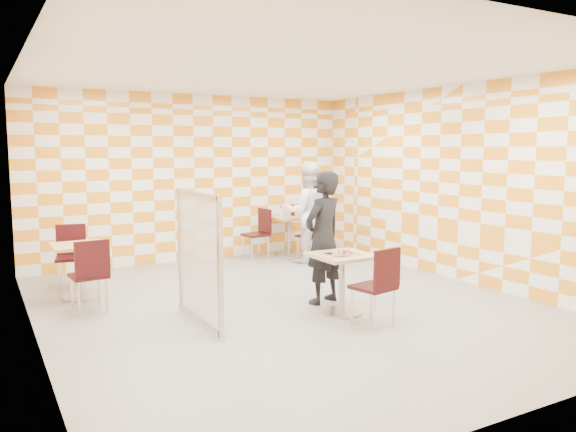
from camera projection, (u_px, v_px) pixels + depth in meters
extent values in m
plane|color=gray|center=(289.00, 306.00, 7.30)|extent=(7.00, 7.00, 0.00)
plane|color=white|center=(289.00, 70.00, 6.95)|extent=(7.00, 7.00, 0.00)
plane|color=white|center=(194.00, 178.00, 10.16)|extent=(6.00, 0.00, 6.00)
plane|color=white|center=(31.00, 202.00, 5.67)|extent=(0.00, 7.00, 7.00)
plane|color=white|center=(460.00, 184.00, 8.58)|extent=(0.00, 7.00, 7.00)
cube|color=tan|center=(342.00, 256.00, 6.86)|extent=(0.70, 0.70, 0.04)
cylinder|color=#A5A5AA|center=(342.00, 284.00, 6.91)|extent=(0.08, 0.08, 0.70)
cylinder|color=#A5A5AA|center=(342.00, 312.00, 6.95)|extent=(0.50, 0.50, 0.03)
cube|color=tan|center=(289.00, 217.00, 10.69)|extent=(0.70, 0.70, 0.04)
cylinder|color=#A5A5AA|center=(289.00, 236.00, 10.73)|extent=(0.08, 0.08, 0.70)
cylinder|color=#A5A5AA|center=(289.00, 254.00, 10.78)|extent=(0.50, 0.50, 0.03)
cube|color=tan|center=(79.00, 246.00, 7.58)|extent=(0.70, 0.70, 0.04)
cylinder|color=#A5A5AA|center=(80.00, 272.00, 7.62)|extent=(0.08, 0.08, 0.70)
cylinder|color=#A5A5AA|center=(82.00, 297.00, 7.66)|extent=(0.50, 0.50, 0.03)
cube|color=black|center=(373.00, 287.00, 6.44)|extent=(0.49, 0.49, 0.04)
cube|color=black|center=(387.00, 269.00, 6.26)|extent=(0.42, 0.12, 0.45)
cylinder|color=silver|center=(371.00, 302.00, 6.70)|extent=(0.03, 0.03, 0.43)
cylinder|color=silver|center=(352.00, 307.00, 6.48)|extent=(0.03, 0.03, 0.43)
cylinder|color=silver|center=(394.00, 308.00, 6.45)|extent=(0.03, 0.03, 0.43)
cylinder|color=silver|center=(374.00, 313.00, 6.23)|extent=(0.03, 0.03, 0.43)
cube|color=black|center=(311.00, 236.00, 10.24)|extent=(0.53, 0.53, 0.04)
cube|color=black|center=(320.00, 223.00, 10.08)|extent=(0.41, 0.17, 0.45)
cylinder|color=silver|center=(310.00, 246.00, 10.51)|extent=(0.03, 0.03, 0.43)
cylinder|color=silver|center=(298.00, 249.00, 10.26)|extent=(0.03, 0.03, 0.43)
cylinder|color=silver|center=(324.00, 248.00, 10.28)|extent=(0.03, 0.03, 0.43)
cylinder|color=silver|center=(312.00, 251.00, 10.03)|extent=(0.03, 0.03, 0.43)
cube|color=black|center=(256.00, 235.00, 10.37)|extent=(0.45, 0.45, 0.04)
cube|color=black|center=(265.00, 221.00, 10.45)|extent=(0.07, 0.42, 0.45)
cylinder|color=silver|center=(243.00, 247.00, 10.45)|extent=(0.03, 0.03, 0.43)
cylinder|color=silver|center=(252.00, 250.00, 10.17)|extent=(0.03, 0.03, 0.43)
cylinder|color=silver|center=(259.00, 245.00, 10.64)|extent=(0.03, 0.03, 0.43)
cylinder|color=silver|center=(268.00, 248.00, 10.36)|extent=(0.03, 0.03, 0.43)
cube|color=black|center=(89.00, 276.00, 7.01)|extent=(0.46, 0.46, 0.04)
cube|color=black|center=(92.00, 259.00, 6.82)|extent=(0.42, 0.08, 0.45)
cylinder|color=silver|center=(99.00, 290.00, 7.27)|extent=(0.03, 0.03, 0.43)
cylinder|color=silver|center=(72.00, 293.00, 7.08)|extent=(0.03, 0.03, 0.43)
cylinder|color=silver|center=(107.00, 295.00, 7.00)|extent=(0.03, 0.03, 0.43)
cylinder|color=silver|center=(79.00, 299.00, 6.80)|extent=(0.03, 0.03, 0.43)
cube|color=black|center=(71.00, 258.00, 8.15)|extent=(0.49, 0.49, 0.04)
cube|color=black|center=(71.00, 239.00, 8.31)|extent=(0.42, 0.12, 0.45)
cylinder|color=silver|center=(58.00, 277.00, 7.96)|extent=(0.03, 0.03, 0.43)
cylinder|color=silver|center=(84.00, 276.00, 8.07)|extent=(0.03, 0.03, 0.43)
cylinder|color=silver|center=(60.00, 272.00, 8.28)|extent=(0.03, 0.03, 0.43)
cylinder|color=silver|center=(85.00, 271.00, 8.39)|extent=(0.03, 0.03, 0.43)
cube|color=white|center=(199.00, 257.00, 6.43)|extent=(0.02, 1.30, 1.40)
cube|color=#B2B2B7|center=(197.00, 194.00, 6.34)|extent=(0.05, 1.30, 0.05)
cube|color=#B2B2B7|center=(200.00, 318.00, 6.51)|extent=(0.05, 1.30, 0.05)
cube|color=#B2B2B7|center=(220.00, 267.00, 5.86)|extent=(0.05, 0.05, 1.50)
cylinder|color=#B2B2B7|center=(221.00, 339.00, 5.96)|extent=(0.08, 0.08, 0.05)
cube|color=#B2B2B7|center=(180.00, 248.00, 6.99)|extent=(0.05, 0.05, 1.50)
cylinder|color=#B2B2B7|center=(182.00, 308.00, 7.08)|extent=(0.08, 0.08, 0.05)
imported|color=black|center=(323.00, 238.00, 7.35)|extent=(0.74, 0.60, 1.75)
imported|color=white|center=(307.00, 212.00, 10.02)|extent=(1.01, 0.87, 1.81)
cube|color=silver|center=(343.00, 254.00, 6.84)|extent=(0.38, 0.34, 0.01)
cone|color=tan|center=(343.00, 253.00, 6.84)|extent=(0.40, 0.40, 0.02)
cone|color=#F2D88C|center=(342.00, 252.00, 6.86)|extent=(0.33, 0.33, 0.01)
cylinder|color=maroon|center=(344.00, 253.00, 6.72)|extent=(0.04, 0.04, 0.01)
cylinder|color=maroon|center=(351.00, 252.00, 6.79)|extent=(0.04, 0.04, 0.01)
cylinder|color=maroon|center=(344.00, 251.00, 6.82)|extent=(0.04, 0.04, 0.01)
cylinder|color=maroon|center=(338.00, 251.00, 6.84)|extent=(0.04, 0.04, 0.01)
cylinder|color=maroon|center=(347.00, 251.00, 6.88)|extent=(0.04, 0.04, 0.01)
torus|color=black|center=(348.00, 251.00, 6.84)|extent=(0.03, 0.03, 0.01)
torus|color=black|center=(345.00, 252.00, 6.78)|extent=(0.03, 0.03, 0.01)
torus|color=black|center=(343.00, 250.00, 6.88)|extent=(0.03, 0.03, 0.01)
torus|color=black|center=(339.00, 252.00, 6.79)|extent=(0.03, 0.03, 0.01)
cylinder|color=white|center=(281.00, 212.00, 10.73)|extent=(0.06, 0.06, 0.16)
cylinder|color=red|center=(281.00, 207.00, 10.72)|extent=(0.04, 0.04, 0.04)
cylinder|color=black|center=(293.00, 210.00, 10.80)|extent=(0.07, 0.07, 0.20)
cylinder|color=red|center=(293.00, 205.00, 10.79)|extent=(0.03, 0.03, 0.03)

